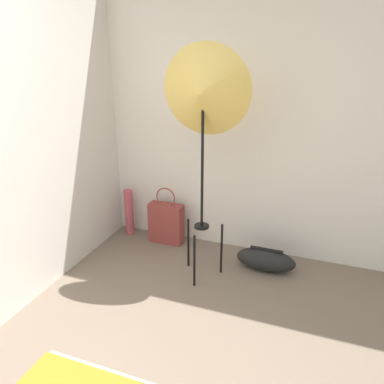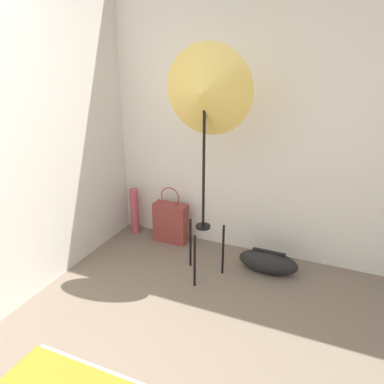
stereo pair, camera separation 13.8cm
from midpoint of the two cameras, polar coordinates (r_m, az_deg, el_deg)
The scene contains 6 objects.
wall_back at distance 3.36m, azimuth 8.47°, elevation 11.86°, with size 8.00×0.05×2.60m.
wall_side_left at distance 2.81m, azimuth -25.48°, elevation 8.23°, with size 0.05×8.00×2.60m.
photo_umbrella at distance 2.78m, azimuth 3.40°, elevation 14.55°, with size 0.68×0.30×1.88m.
tote_bag at distance 3.73m, azimuth -2.21°, elevation -4.61°, with size 0.34×0.14×0.58m.
duffel_bag at distance 3.36m, azimuth 12.69°, elevation -10.38°, with size 0.51×0.20×0.21m.
paper_roll at distance 3.92m, azimuth -7.72°, elevation -2.90°, with size 0.09×0.09×0.49m.
Camera 2 is at (0.92, -0.78, 1.83)m, focal length 35.00 mm.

